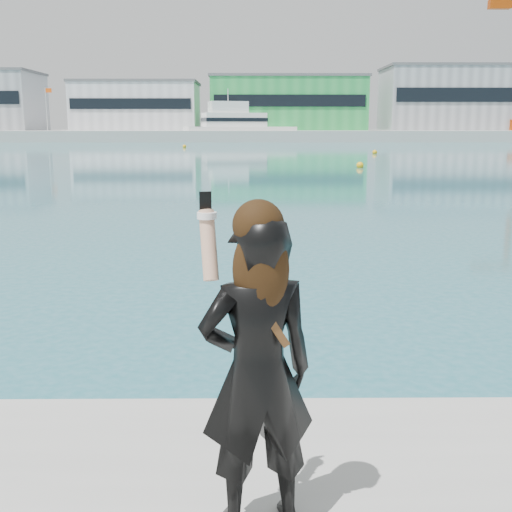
% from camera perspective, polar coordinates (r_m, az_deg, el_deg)
% --- Properties ---
extents(far_quay, '(320.00, 40.00, 2.00)m').
position_cam_1_polar(far_quay, '(133.59, -0.77, 10.70)').
color(far_quay, '#9E9E99').
rests_on(far_quay, ground).
extents(warehouse_white, '(24.48, 15.35, 9.50)m').
position_cam_1_polar(warehouse_white, '(133.53, -10.51, 12.98)').
color(warehouse_white, silver).
rests_on(warehouse_white, far_quay).
extents(warehouse_green, '(30.60, 16.36, 10.50)m').
position_cam_1_polar(warehouse_green, '(131.84, 2.80, 13.39)').
color(warehouse_green, green).
rests_on(warehouse_green, far_quay).
extents(warehouse_grey_right, '(25.50, 15.35, 12.50)m').
position_cam_1_polar(warehouse_grey_right, '(137.45, 16.62, 13.28)').
color(warehouse_grey_right, gray).
rests_on(warehouse_grey_right, far_quay).
extents(flagpole_left, '(1.28, 0.16, 8.00)m').
position_cam_1_polar(flagpole_left, '(130.42, -18.11, 12.56)').
color(flagpole_left, silver).
rests_on(flagpole_left, far_quay).
extents(flagpole_right, '(1.28, 0.16, 8.00)m').
position_cam_1_polar(flagpole_right, '(126.48, 9.54, 13.01)').
color(flagpole_right, silver).
rests_on(flagpole_right, far_quay).
extents(motor_yacht, '(21.09, 11.10, 9.49)m').
position_cam_1_polar(motor_yacht, '(120.41, -1.70, 11.40)').
color(motor_yacht, white).
rests_on(motor_yacht, ground).
extents(buoy_near, '(0.50, 0.50, 0.50)m').
position_cam_1_polar(buoy_near, '(68.67, 10.50, 8.93)').
color(buoy_near, '#F6AA0C').
rests_on(buoy_near, ground).
extents(buoy_far, '(0.50, 0.50, 0.50)m').
position_cam_1_polar(buoy_far, '(87.38, -6.38, 9.55)').
color(buoy_far, '#F6AA0C').
rests_on(buoy_far, ground).
extents(buoy_extra, '(0.50, 0.50, 0.50)m').
position_cam_1_polar(buoy_extra, '(45.54, 9.22, 7.77)').
color(buoy_extra, '#F6AA0C').
rests_on(buoy_extra, ground).
extents(woman, '(0.67, 0.52, 1.72)m').
position_cam_1_polar(woman, '(3.25, 0.10, -9.58)').
color(woman, black).
rests_on(woman, near_quay).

